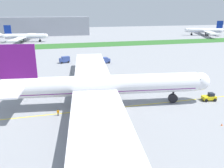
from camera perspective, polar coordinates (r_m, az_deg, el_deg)
name	(u,v)px	position (r m, az deg, el deg)	size (l,w,h in m)	color
ground_plane	(116,109)	(59.71, 1.05, -6.34)	(600.00, 600.00, 0.00)	gray
apron_taxi_line	(115,108)	(60.72, 0.76, -5.91)	(280.00, 0.36, 0.01)	yellow
grass_median_strip	(73,45)	(171.63, -9.55, 9.45)	(320.00, 24.00, 0.10)	#2D6628
airliner_foreground	(100,86)	(59.89, -2.91, -0.42)	(59.18, 96.27, 16.82)	white
pushback_tug	(209,97)	(70.61, 23.00, -3.02)	(5.63, 2.74, 2.27)	yellow
ground_crew_wingwalker_port	(58,112)	(57.42, -13.26, -6.78)	(0.58, 0.26, 1.66)	black
ground_crew_marshaller_front	(73,127)	(49.66, -9.73, -10.56)	(0.49, 0.51, 1.73)	black
traffic_cone_near_nose	(222,124)	(57.31, 25.62, -9.01)	(0.36, 0.36, 0.58)	#F2590C
service_truck_baggage_loader	(105,60)	(111.02, -1.85, 5.94)	(5.37, 3.51, 2.89)	#33478C
service_truck_fuel_bowser	(65,60)	(114.22, -11.68, 5.97)	(5.25, 3.39, 3.09)	#33478C
parked_airliner_far_centre	(24,36)	(200.14, -20.96, 10.99)	(37.28, 58.95, 13.23)	white
parked_airliner_far_right	(205,31)	(254.89, 22.15, 12.20)	(38.41, 61.32, 14.48)	white
terminal_building	(38,26)	(246.94, -17.97, 13.44)	(100.62, 20.00, 18.00)	gray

